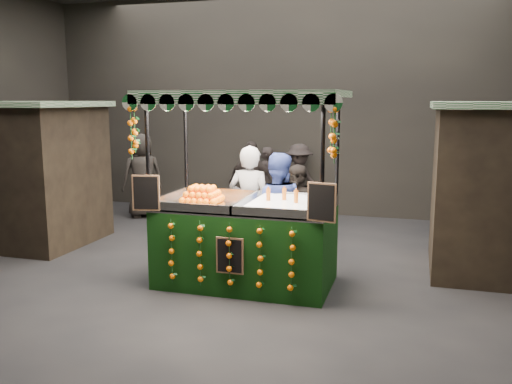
% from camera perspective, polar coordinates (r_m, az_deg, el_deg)
% --- Properties ---
extents(ground, '(12.00, 12.00, 0.00)m').
position_cam_1_polar(ground, '(8.23, -3.74, -8.99)').
color(ground, black).
rests_on(ground, ground).
extents(market_hall, '(12.10, 10.10, 5.05)m').
position_cam_1_polar(market_hall, '(7.83, -4.02, 15.17)').
color(market_hall, black).
rests_on(market_hall, ground).
extents(neighbour_stall_left, '(3.00, 2.20, 2.60)m').
position_cam_1_polar(neighbour_stall_left, '(11.02, -23.90, 1.96)').
color(neighbour_stall_left, black).
rests_on(neighbour_stall_left, ground).
extents(juice_stall, '(2.84, 1.67, 2.75)m').
position_cam_1_polar(juice_stall, '(7.72, -1.07, -3.64)').
color(juice_stall, black).
rests_on(juice_stall, ground).
extents(vendor_grey, '(0.72, 0.49, 1.93)m').
position_cam_1_polar(vendor_grey, '(8.60, -0.64, -1.51)').
color(vendor_grey, gray).
rests_on(vendor_grey, ground).
extents(vendor_blue, '(0.97, 0.80, 1.83)m').
position_cam_1_polar(vendor_blue, '(8.47, 2.18, -2.01)').
color(vendor_blue, navy).
rests_on(vendor_blue, ground).
extents(shopper_0, '(0.71, 0.51, 1.80)m').
position_cam_1_polar(shopper_0, '(11.30, -18.59, 0.36)').
color(shopper_0, black).
rests_on(shopper_0, ground).
extents(shopper_1, '(0.94, 0.92, 1.52)m').
position_cam_1_polar(shopper_1, '(9.50, 4.38, -1.71)').
color(shopper_1, '#292321').
rests_on(shopper_1, ground).
extents(shopper_2, '(1.04, 0.44, 1.76)m').
position_cam_1_polar(shopper_2, '(11.54, -0.43, 0.97)').
color(shopper_2, '#2D2624').
rests_on(shopper_2, ground).
extents(shopper_3, '(1.18, 1.21, 1.66)m').
position_cam_1_polar(shopper_3, '(12.19, 4.51, 1.16)').
color(shopper_3, black).
rests_on(shopper_3, ground).
extents(shopper_4, '(1.09, 1.07, 1.89)m').
position_cam_1_polar(shopper_4, '(12.48, -11.81, 1.72)').
color(shopper_4, '#292421').
rests_on(shopper_4, ground).
extents(shopper_5, '(1.30, 1.41, 1.57)m').
position_cam_1_polar(shopper_5, '(11.55, 25.17, -0.43)').
color(shopper_5, '#282320').
rests_on(shopper_5, ground).
extents(shopper_6, '(0.44, 0.61, 1.56)m').
position_cam_1_polar(shopper_6, '(12.49, 0.98, 1.17)').
color(shopper_6, black).
rests_on(shopper_6, ground).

